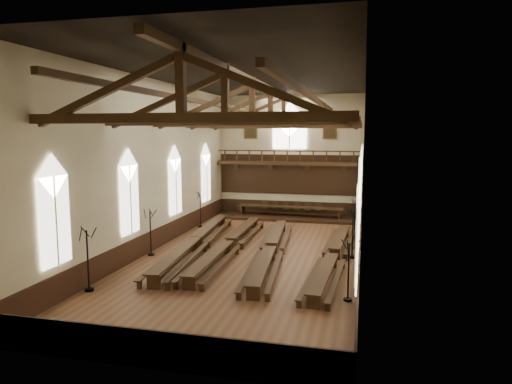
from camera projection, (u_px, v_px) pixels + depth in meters
ground at (252, 255)px, 25.96m from camera, size 26.00×26.00×0.00m
room_walls at (252, 141)px, 25.13m from camera, size 26.00×26.00×26.00m
wainscot_band at (252, 244)px, 25.89m from camera, size 12.00×26.00×1.20m
side_windows at (252, 190)px, 25.48m from camera, size 11.85×19.80×4.50m
end_window at (290, 129)px, 37.48m from camera, size 2.80×0.12×3.80m
minstrels_gallery at (289, 169)px, 37.68m from camera, size 11.80×1.24×3.70m
portraits at (289, 130)px, 37.49m from camera, size 7.75×0.09×1.45m
roof_trusses at (252, 109)px, 24.90m from camera, size 11.70×25.70×2.80m
refectory_row_a at (195, 240)px, 27.04m from camera, size 2.27×14.81×0.78m
refectory_row_b at (229, 242)px, 26.63m from camera, size 1.66×14.29×0.73m
refectory_row_c at (270, 248)px, 25.45m from camera, size 2.09×14.29×0.73m
refectory_row_d at (333, 254)px, 24.17m from camera, size 1.72×13.91×0.69m
dais at (289, 217)px, 36.88m from camera, size 11.40×3.09×0.21m
high_table at (290, 208)px, 36.78m from camera, size 8.60×1.32×0.80m
high_chairs at (291, 208)px, 37.60m from camera, size 4.97×0.48×1.03m
candelabrum_left_near at (88, 272)px, 19.90m from camera, size 0.85×0.86×2.88m
candelabrum_left_mid at (151, 241)px, 25.71m from camera, size 0.79×0.80×2.68m
candelabrum_left_far at (200, 216)px, 33.50m from camera, size 0.80×0.77×2.66m
candelabrum_right_near at (348, 282)px, 18.76m from camera, size 0.78×0.75×2.59m
candelabrum_right_mid at (352, 243)px, 25.23m from camera, size 0.80×0.83×2.75m
candelabrum_right_far at (355, 224)px, 30.69m from camera, size 0.71×0.78×2.54m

